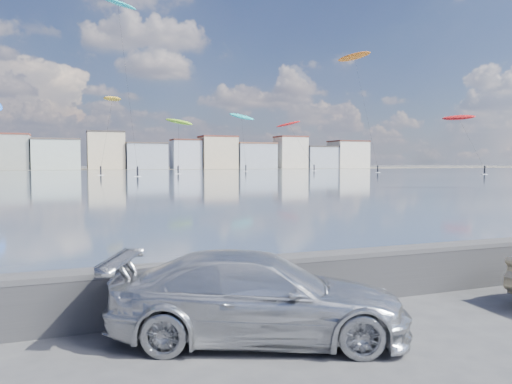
{
  "coord_description": "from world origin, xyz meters",
  "views": [
    {
      "loc": [
        -2.83,
        -6.04,
        2.86
      ],
      "look_at": [
        1.0,
        4.0,
        2.2
      ],
      "focal_mm": 35.0,
      "sensor_mm": 36.0,
      "label": 1
    }
  ],
  "objects": [
    {
      "name": "ground",
      "position": [
        0.0,
        0.0,
        0.0
      ],
      "size": [
        700.0,
        700.0,
        0.0
      ],
      "primitive_type": "plane",
      "color": "#333335",
      "rests_on": "ground"
    },
    {
      "name": "bay_water",
      "position": [
        0.0,
        91.5,
        0.01
      ],
      "size": [
        500.0,
        177.0,
        0.0
      ],
      "primitive_type": "cube",
      "color": "#304154",
      "rests_on": "ground"
    },
    {
      "name": "far_shore_strip",
      "position": [
        0.0,
        200.0,
        0.01
      ],
      "size": [
        500.0,
        60.0,
        0.0
      ],
      "primitive_type": "cube",
      "color": "#4C473D",
      "rests_on": "ground"
    },
    {
      "name": "seawall",
      "position": [
        0.0,
        2.7,
        0.58
      ],
      "size": [
        400.0,
        0.36,
        1.08
      ],
      "color": "#28282B",
      "rests_on": "ground"
    },
    {
      "name": "far_buildings",
      "position": [
        1.31,
        186.0,
        6.03
      ],
      "size": [
        240.79,
        13.26,
        14.6
      ],
      "color": "beige",
      "rests_on": "ground"
    },
    {
      "name": "car_silver",
      "position": [
        0.02,
        1.3,
        0.69
      ],
      "size": [
        5.16,
        3.61,
        1.39
      ],
      "primitive_type": "imported",
      "rotation": [
        0.0,
        0.0,
        1.18
      ],
      "color": "silver",
      "rests_on": "ground"
    },
    {
      "name": "kitesurfer_0",
      "position": [
        8.14,
        104.51,
        35.69
      ],
      "size": [
        8.36,
        16.5,
        38.14
      ],
      "color": "#19BFBF",
      "rests_on": "ground"
    },
    {
      "name": "kitesurfer_1",
      "position": [
        65.83,
        143.98,
        14.92
      ],
      "size": [
        8.23,
        15.32,
        16.52
      ],
      "color": "red",
      "rests_on": "ground"
    },
    {
      "name": "kitesurfer_2",
      "position": [
        23.07,
        114.83,
        12.45
      ],
      "size": [
        7.04,
        12.08,
        14.02
      ],
      "color": "#8CD826",
      "rests_on": "ground"
    },
    {
      "name": "kitesurfer_4",
      "position": [
        50.05,
        145.72,
        17.02
      ],
      "size": [
        8.05,
        16.47,
        19.17
      ],
      "color": "#19BFBF",
      "rests_on": "ground"
    },
    {
      "name": "kitesurfer_5",
      "position": [
        86.52,
        90.2,
        13.38
      ],
      "size": [
        4.87,
        15.11,
        14.56
      ],
      "color": "red",
      "rests_on": "ground"
    },
    {
      "name": "kitesurfer_9",
      "position": [
        74.15,
        117.67,
        32.19
      ],
      "size": [
        8.62,
        18.87,
        34.37
      ],
      "color": "orange",
      "rests_on": "ground"
    },
    {
      "name": "kitesurfer_17",
      "position": [
        7.25,
        111.78,
        16.68
      ],
      "size": [
        7.06,
        12.87,
        17.87
      ],
      "color": "#BF8C19",
      "rests_on": "ground"
    }
  ]
}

